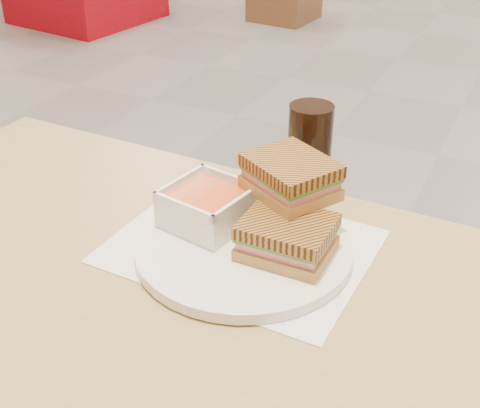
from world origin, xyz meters
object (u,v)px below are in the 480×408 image
at_px(plate, 244,248).
at_px(soup_bowl, 208,208).
at_px(panini_lower, 287,237).
at_px(cola_glass, 309,150).
at_px(main_table, 189,375).

distance_m(plate, soup_bowl, 0.08).
relative_size(plate, panini_lower, 2.57).
bearing_deg(cola_glass, plate, -94.08).
xyz_separation_m(soup_bowl, panini_lower, (0.13, -0.02, 0.00)).
relative_size(main_table, soup_bowl, 9.79).
bearing_deg(cola_glass, main_table, -94.86).
bearing_deg(main_table, cola_glass, 85.14).
height_order(soup_bowl, cola_glass, cola_glass).
xyz_separation_m(panini_lower, cola_glass, (-0.05, 0.20, 0.03)).
bearing_deg(plate, main_table, -96.04).
bearing_deg(panini_lower, plate, -176.33).
relative_size(main_table, plate, 4.12).
bearing_deg(panini_lower, cola_glass, 103.21).
height_order(plate, cola_glass, cola_glass).
relative_size(main_table, panini_lower, 10.58).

